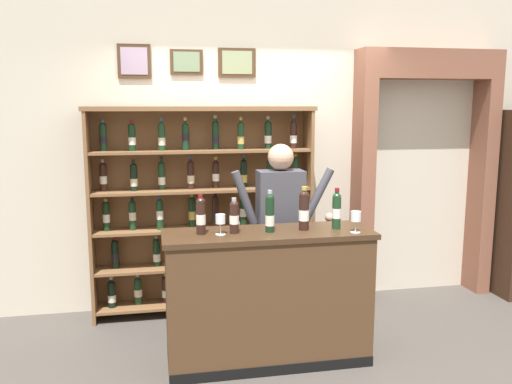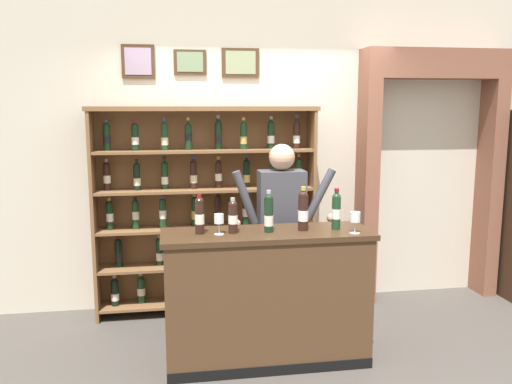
% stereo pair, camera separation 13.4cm
% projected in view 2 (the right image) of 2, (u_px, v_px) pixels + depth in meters
% --- Properties ---
extents(ground_plane, '(14.00, 14.00, 0.02)m').
position_uv_depth(ground_plane, '(281.00, 360.00, 4.16)').
color(ground_plane, '#47423D').
extents(back_wall, '(12.00, 0.19, 3.16)m').
position_uv_depth(back_wall, '(254.00, 144.00, 5.25)').
color(back_wall, beige).
rests_on(back_wall, ground).
extents(wine_shelf, '(2.08, 0.32, 1.95)m').
position_uv_depth(wine_shelf, '(206.00, 206.00, 5.00)').
color(wine_shelf, brown).
rests_on(wine_shelf, ground).
extents(archway_doorway, '(1.46, 0.45, 2.50)m').
position_uv_depth(archway_doorway, '(425.00, 158.00, 5.44)').
color(archway_doorway, brown).
rests_on(archway_doorway, ground).
extents(tasting_counter, '(1.58, 0.51, 1.03)m').
position_uv_depth(tasting_counter, '(267.00, 297.00, 4.06)').
color(tasting_counter, '#4C331E').
rests_on(tasting_counter, ground).
extents(shopkeeper, '(0.90, 0.22, 1.64)m').
position_uv_depth(shopkeeper, '(282.00, 218.00, 4.50)').
color(shopkeeper, '#2D3347').
rests_on(shopkeeper, ground).
extents(tasting_bottle_riserva, '(0.07, 0.07, 0.29)m').
position_uv_depth(tasting_bottle_riserva, '(200.00, 215.00, 3.88)').
color(tasting_bottle_riserva, black).
rests_on(tasting_bottle_riserva, tasting_counter).
extents(tasting_bottle_vin_santo, '(0.07, 0.07, 0.26)m').
position_uv_depth(tasting_bottle_vin_santo, '(233.00, 216.00, 3.91)').
color(tasting_bottle_vin_santo, black).
rests_on(tasting_bottle_vin_santo, tasting_counter).
extents(tasting_bottle_super_tuscan, '(0.07, 0.07, 0.31)m').
position_uv_depth(tasting_bottle_super_tuscan, '(269.00, 213.00, 3.94)').
color(tasting_bottle_super_tuscan, black).
rests_on(tasting_bottle_super_tuscan, tasting_counter).
extents(tasting_bottle_rosso, '(0.08, 0.08, 0.33)m').
position_uv_depth(tasting_bottle_rosso, '(303.00, 210.00, 3.99)').
color(tasting_bottle_rosso, black).
rests_on(tasting_bottle_rosso, tasting_counter).
extents(tasting_bottle_grappa, '(0.07, 0.07, 0.31)m').
position_uv_depth(tasting_bottle_grappa, '(336.00, 210.00, 4.03)').
color(tasting_bottle_grappa, '#19381E').
rests_on(tasting_bottle_grappa, tasting_counter).
extents(wine_glass_left, '(0.08, 0.08, 0.16)m').
position_uv_depth(wine_glass_left, '(355.00, 218.00, 3.90)').
color(wine_glass_left, silver).
rests_on(wine_glass_left, tasting_counter).
extents(wine_glass_right, '(0.07, 0.07, 0.15)m').
position_uv_depth(wine_glass_right, '(219.00, 220.00, 3.87)').
color(wine_glass_right, silver).
rests_on(wine_glass_right, tasting_counter).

